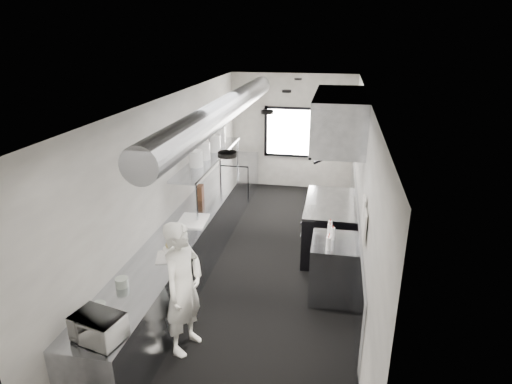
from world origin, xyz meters
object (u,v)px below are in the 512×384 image
at_px(pass_shelf, 210,158).
at_px(squeeze_bottle_c, 333,234).
at_px(deli_tub_a, 99,308).
at_px(plate_stack_c, 215,143).
at_px(squeeze_bottle_e, 330,227).
at_px(line_cook, 183,288).
at_px(plate_stack_d, 219,136).
at_px(squeeze_bottle_a, 328,244).
at_px(squeeze_bottle_d, 330,231).
at_px(bottle_station, 333,269).
at_px(microwave, 98,327).
at_px(range, 328,227).
at_px(deli_tub_b, 122,282).
at_px(squeeze_bottle_b, 329,241).
at_px(knife_block, 200,192).
at_px(plate_stack_a, 196,159).
at_px(small_plate, 169,249).
at_px(prep_counter, 188,248).
at_px(cutting_board, 193,221).
at_px(far_work_table, 239,176).
at_px(exhaust_hood, 339,119).

xyz_separation_m(pass_shelf, squeeze_bottle_c, (2.30, -1.65, -0.54)).
xyz_separation_m(pass_shelf, deli_tub_a, (-0.11, -3.84, -0.58)).
xyz_separation_m(plate_stack_c, squeeze_bottle_c, (2.29, -1.96, -0.73)).
xyz_separation_m(plate_stack_c, squeeze_bottle_e, (2.25, -1.73, -0.74)).
relative_size(line_cook, plate_stack_d, 4.26).
bearing_deg(squeeze_bottle_a, squeeze_bottle_d, 89.12).
bearing_deg(bottle_station, microwave, -131.32).
bearing_deg(range, squeeze_bottle_e, -88.42).
bearing_deg(deli_tub_b, deli_tub_a, -90.73).
bearing_deg(plate_stack_d, squeeze_bottle_b, -48.91).
xyz_separation_m(bottle_station, knife_block, (-2.40, 1.22, 0.57)).
xyz_separation_m(squeeze_bottle_a, squeeze_bottle_e, (0.01, 0.56, -0.00)).
height_order(bottle_station, plate_stack_a, plate_stack_a).
bearing_deg(squeeze_bottle_b, plate_stack_a, 152.18).
height_order(deli_tub_b, small_plate, deli_tub_b).
bearing_deg(knife_block, small_plate, -93.18).
xyz_separation_m(prep_counter, range, (2.19, 1.20, 0.02)).
distance_m(squeeze_bottle_c, squeeze_bottle_e, 0.24).
height_order(cutting_board, plate_stack_c, plate_stack_c).
bearing_deg(range, microwave, -118.25).
bearing_deg(plate_stack_d, plate_stack_c, -85.24).
xyz_separation_m(far_work_table, squeeze_bottle_c, (2.26, -3.85, 0.54)).
bearing_deg(pass_shelf, squeeze_bottle_d, -34.72).
xyz_separation_m(line_cook, cutting_board, (-0.47, 1.75, 0.06)).
distance_m(exhaust_hood, pass_shelf, 2.46).
relative_size(squeeze_bottle_c, squeeze_bottle_d, 0.96).
relative_size(microwave, squeeze_bottle_b, 2.45).
bearing_deg(plate_stack_d, exhaust_hood, -23.99).
height_order(microwave, squeeze_bottle_a, microwave).
bearing_deg(prep_counter, squeeze_bottle_a, -12.25).
relative_size(line_cook, plate_stack_a, 6.24).
bearing_deg(bottle_station, exhaust_hood, 92.18).
xyz_separation_m(deli_tub_a, deli_tub_b, (0.01, 0.50, 0.00)).
distance_m(bottle_station, small_plate, 2.39).
xyz_separation_m(small_plate, squeeze_bottle_c, (2.21, 0.71, 0.09)).
bearing_deg(cutting_board, squeeze_bottle_b, -12.27).
height_order(cutting_board, knife_block, knife_block).
relative_size(pass_shelf, plate_stack_d, 7.51).
xyz_separation_m(plate_stack_a, squeeze_bottle_c, (2.33, -0.97, -0.71)).
distance_m(range, squeeze_bottle_e, 1.23).
bearing_deg(line_cook, range, -14.38).
xyz_separation_m(exhaust_hood, bottle_station, (0.05, -1.40, -1.94)).
height_order(exhaust_hood, knife_block, exhaust_hood).
bearing_deg(microwave, plate_stack_a, 105.58).
bearing_deg(far_work_table, plate_stack_c, -90.86).
bearing_deg(prep_counter, deli_tub_b, -94.42).
height_order(far_work_table, plate_stack_c, plate_stack_c).
distance_m(knife_block, plate_stack_a, 0.71).
distance_m(far_work_table, plate_stack_d, 1.98).
xyz_separation_m(far_work_table, squeeze_bottle_b, (2.22, -4.09, 0.54)).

